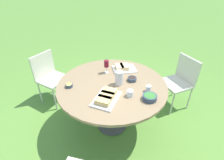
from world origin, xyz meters
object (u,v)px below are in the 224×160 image
(dining_table, at_px, (112,89))
(wine_glass, at_px, (106,64))
(water_pitcher, at_px, (119,78))
(chair_near_right, at_px, (180,79))
(chair_far_back, at_px, (49,74))

(dining_table, relative_size, wine_glass, 7.40)
(water_pitcher, bearing_deg, chair_near_right, -162.31)
(chair_near_right, relative_size, water_pitcher, 4.52)
(dining_table, xyz_separation_m, wine_glass, (0.03, -0.30, 0.23))
(water_pitcher, bearing_deg, chair_far_back, -38.96)
(chair_far_back, bearing_deg, wine_glass, 150.72)
(chair_far_back, relative_size, water_pitcher, 4.52)
(chair_far_back, relative_size, wine_glass, 4.50)
(dining_table, height_order, wine_glass, wine_glass)
(chair_near_right, xyz_separation_m, chair_far_back, (2.17, -0.50, 0.00))
(wine_glass, bearing_deg, dining_table, 95.87)
(chair_near_right, bearing_deg, wine_glass, 1.23)
(wine_glass, bearing_deg, water_pitcher, 110.20)
(chair_far_back, xyz_separation_m, water_pitcher, (-1.06, 0.85, 0.35))
(dining_table, bearing_deg, chair_far_back, -40.58)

